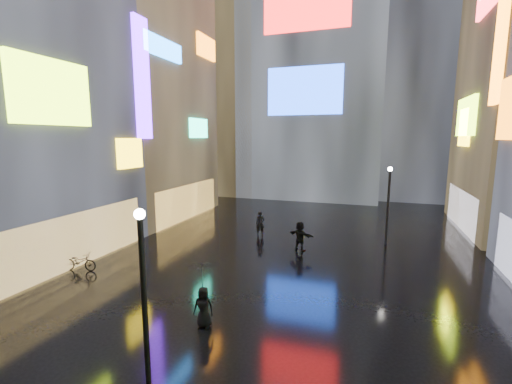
% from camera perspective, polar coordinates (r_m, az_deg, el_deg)
% --- Properties ---
extents(ground, '(140.00, 140.00, 0.00)m').
position_cam_1_polar(ground, '(21.86, 6.85, -9.88)').
color(ground, black).
rests_on(ground, ground).
extents(building_left_far, '(10.28, 12.00, 22.00)m').
position_cam_1_polar(building_left_far, '(33.34, -19.32, 15.29)').
color(building_left_far, black).
rests_on(building_left_far, ground).
extents(tower_main, '(16.00, 14.20, 42.00)m').
position_cam_1_polar(tower_main, '(46.94, 10.15, 26.17)').
color(tower_main, black).
rests_on(tower_main, ground).
extents(tower_flank_right, '(12.00, 12.00, 34.00)m').
position_cam_1_polar(tower_flank_right, '(47.58, 25.81, 20.22)').
color(tower_flank_right, black).
rests_on(tower_flank_right, ground).
extents(tower_flank_left, '(10.00, 10.00, 26.00)m').
position_cam_1_polar(tower_flank_left, '(46.39, -4.68, 16.35)').
color(tower_flank_left, black).
rests_on(tower_flank_left, ground).
extents(lamp_near, '(0.30, 0.30, 5.20)m').
position_cam_1_polar(lamp_near, '(10.26, -18.23, -15.07)').
color(lamp_near, black).
rests_on(lamp_near, ground).
extents(lamp_far, '(0.30, 0.30, 5.20)m').
position_cam_1_polar(lamp_far, '(24.16, 21.19, -1.40)').
color(lamp_far, black).
rests_on(lamp_far, ground).
extents(pedestrian_4, '(0.84, 0.62, 1.56)m').
position_cam_1_polar(pedestrian_4, '(13.66, -8.74, -18.45)').
color(pedestrian_4, black).
rests_on(pedestrian_4, ground).
extents(pedestrian_5, '(1.82, 1.15, 1.87)m').
position_cam_1_polar(pedestrian_5, '(21.88, 7.34, -7.31)').
color(pedestrian_5, black).
rests_on(pedestrian_5, ground).
extents(pedestrian_6, '(0.73, 0.57, 1.75)m').
position_cam_1_polar(pedestrian_6, '(25.04, 0.71, -5.28)').
color(pedestrian_6, black).
rests_on(pedestrian_6, ground).
extents(umbrella_2, '(1.40, 1.39, 0.96)m').
position_cam_1_polar(umbrella_2, '(13.13, -8.88, -13.55)').
color(umbrella_2, black).
rests_on(umbrella_2, pedestrian_4).
extents(bicycle, '(1.97, 1.01, 0.99)m').
position_cam_1_polar(bicycle, '(20.96, -27.33, -10.28)').
color(bicycle, black).
rests_on(bicycle, ground).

